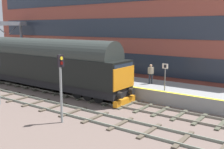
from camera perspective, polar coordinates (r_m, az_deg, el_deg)
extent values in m
plane|color=#68574F|center=(22.39, -5.38, -4.79)|extent=(140.00, 140.00, 0.00)
cube|color=slate|center=(21.86, -6.63, -4.98)|extent=(0.07, 60.00, 0.15)
cube|color=slate|center=(22.90, -4.19, -4.25)|extent=(0.07, 60.00, 0.15)
cube|color=#464738|center=(17.53, 22.17, -9.56)|extent=(2.50, 0.26, 0.09)
cube|color=#464738|center=(17.86, 17.98, -8.94)|extent=(2.50, 0.26, 0.09)
cube|color=#464738|center=(18.29, 13.98, -8.30)|extent=(2.50, 0.26, 0.09)
cube|color=#464738|center=(18.80, 10.18, -7.66)|extent=(2.50, 0.26, 0.09)
cube|color=#464738|center=(19.38, 6.62, -7.02)|extent=(2.50, 0.26, 0.09)
cube|color=#464738|center=(20.04, 3.28, -6.40)|extent=(2.50, 0.26, 0.09)
cube|color=#464738|center=(20.76, 0.17, -5.80)|extent=(2.50, 0.26, 0.09)
cube|color=#464738|center=(21.55, -2.71, -5.23)|extent=(2.50, 0.26, 0.09)
cube|color=#464738|center=(22.38, -5.38, -4.68)|extent=(2.50, 0.26, 0.09)
cube|color=#464738|center=(23.26, -7.85, -4.17)|extent=(2.50, 0.26, 0.09)
cube|color=#464738|center=(24.18, -10.13, -3.69)|extent=(2.50, 0.26, 0.09)
cube|color=#464738|center=(25.14, -12.24, -3.24)|extent=(2.50, 0.26, 0.09)
cube|color=#464738|center=(26.13, -14.19, -2.82)|extent=(2.50, 0.26, 0.09)
cube|color=#464738|center=(27.15, -16.00, -2.43)|extent=(2.50, 0.26, 0.09)
cube|color=#464738|center=(28.20, -17.67, -2.06)|extent=(2.50, 0.26, 0.09)
cube|color=#464738|center=(29.27, -19.22, -1.72)|extent=(2.50, 0.26, 0.09)
cube|color=#464738|center=(30.36, -20.66, -1.40)|extent=(2.50, 0.26, 0.09)
cube|color=#464738|center=(31.47, -21.99, -1.10)|extent=(2.50, 0.26, 0.09)
cube|color=gray|center=(19.51, -13.77, -7.04)|extent=(0.07, 60.00, 0.15)
cube|color=gray|center=(20.42, -10.68, -6.16)|extent=(0.07, 60.00, 0.15)
cube|color=#4E4438|center=(14.11, 22.35, -14.38)|extent=(2.50, 0.26, 0.09)
cube|color=#4E4438|center=(14.61, 14.79, -13.08)|extent=(2.50, 0.26, 0.09)
cube|color=#4E4438|center=(15.35, 7.91, -11.69)|extent=(2.50, 0.26, 0.09)
cube|color=#4E4438|center=(16.28, 1.81, -10.31)|extent=(2.50, 0.26, 0.09)
cube|color=#4E4438|center=(17.38, -3.53, -8.99)|extent=(2.50, 0.26, 0.09)
cube|color=#4E4438|center=(18.62, -8.17, -7.78)|extent=(2.50, 0.26, 0.09)
cube|color=#4E4438|center=(19.96, -12.18, -6.68)|extent=(2.50, 0.26, 0.09)
cube|color=#4E4438|center=(21.40, -15.66, -5.70)|extent=(2.50, 0.26, 0.09)
cube|color=#4E4438|center=(22.91, -18.68, -4.83)|extent=(2.50, 0.26, 0.09)
cube|color=#4E4438|center=(24.48, -21.31, -4.06)|extent=(2.50, 0.26, 0.09)
cube|color=gray|center=(25.01, 0.07, -2.01)|extent=(4.00, 44.00, 1.00)
cube|color=yellow|center=(23.47, -2.59, -1.56)|extent=(0.30, 44.00, 0.01)
cube|color=brown|center=(32.67, -0.89, 9.48)|extent=(4.72, 35.72, 10.83)
cube|color=#282E3C|center=(31.02, -3.54, 3.08)|extent=(0.06, 32.86, 2.02)
cube|color=#282E3C|center=(30.80, -3.61, 9.77)|extent=(0.06, 32.86, 2.02)
cube|color=black|center=(26.44, -15.11, -0.99)|extent=(2.56, 19.15, 0.60)
cube|color=black|center=(26.23, -15.25, 1.90)|extent=(2.70, 19.15, 2.10)
cylinder|color=#2C312E|center=(26.09, -15.37, 4.58)|extent=(2.56, 17.62, 2.57)
cube|color=orange|center=(19.76, 2.53, -0.74)|extent=(2.65, 0.08, 1.58)
cube|color=#232D3D|center=(19.64, 2.50, 1.35)|extent=(2.38, 0.04, 0.64)
cube|color=#232D3D|center=(27.06, -13.01, 2.87)|extent=(0.04, 13.40, 0.44)
cylinder|color=black|center=(19.27, 1.79, -4.36)|extent=(0.48, 0.35, 0.48)
cylinder|color=black|center=(20.49, 4.16, -3.51)|extent=(0.48, 0.35, 0.48)
cube|color=orange|center=(20.12, 2.64, -5.62)|extent=(2.43, 0.36, 0.47)
cylinder|color=black|center=(21.11, -1.61, -4.21)|extent=(1.64, 1.04, 1.04)
cylinder|color=black|center=(21.78, -3.90, -3.78)|extent=(1.64, 1.04, 1.04)
cylinder|color=black|center=(22.49, -6.05, -3.38)|extent=(1.64, 1.04, 1.04)
cylinder|color=black|center=(31.01, -21.61, -0.34)|extent=(1.64, 1.04, 1.04)
cylinder|color=gray|center=(16.31, -10.69, -3.08)|extent=(0.14, 0.14, 4.10)
cube|color=black|center=(15.97, -10.74, 2.83)|extent=(0.44, 0.10, 0.71)
cylinder|color=yellow|center=(15.91, -10.61, 3.37)|extent=(0.20, 0.06, 0.20)
cylinder|color=#500807|center=(15.94, -10.58, 2.37)|extent=(0.20, 0.06, 0.20)
cylinder|color=slate|center=(20.48, 11.09, -0.55)|extent=(0.08, 0.08, 2.01)
cube|color=white|center=(20.32, 11.13, 1.73)|extent=(0.05, 0.44, 0.36)
cube|color=black|center=(20.30, 11.09, 1.73)|extent=(0.01, 0.20, 0.24)
cylinder|color=#262A32|center=(22.82, 8.37, -0.90)|extent=(0.13, 0.13, 0.84)
cylinder|color=#262A32|center=(22.83, 7.87, -0.88)|extent=(0.13, 0.13, 0.84)
cylinder|color=tan|center=(22.70, 8.17, 0.85)|extent=(0.45, 0.45, 0.56)
sphere|color=tan|center=(22.64, 8.19, 1.87)|extent=(0.22, 0.22, 0.22)
cylinder|color=tan|center=(22.70, 8.70, 0.83)|extent=(0.09, 0.09, 0.52)
cylinder|color=tan|center=(22.71, 7.64, 0.86)|extent=(0.09, 0.09, 0.52)
cylinder|color=slate|center=(39.16, -18.43, 5.43)|extent=(0.36, 0.36, 5.88)
cylinder|color=slate|center=(37.46, -22.26, 8.61)|extent=(1.17, 0.10, 0.93)
cylinder|color=slate|center=(38.37, -20.13, 8.75)|extent=(1.14, 0.10, 0.97)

